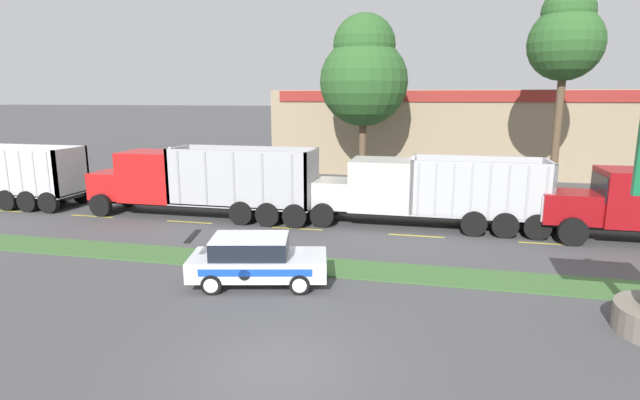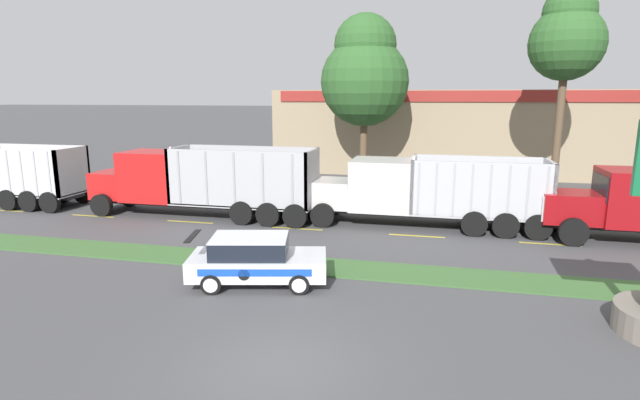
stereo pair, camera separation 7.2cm
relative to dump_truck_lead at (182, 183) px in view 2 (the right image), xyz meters
name	(u,v)px [view 2 (the right image)]	position (x,y,z in m)	size (l,w,h in m)	color
ground_plane	(276,366)	(9.21, -12.89, -1.68)	(600.00, 600.00, 0.00)	#474749
grass_verge	(335,268)	(9.21, -6.19, -1.65)	(120.00, 1.84, 0.06)	#3D6633
centre_line_1	(5,210)	(-9.77, -1.27, -1.67)	(2.40, 0.14, 0.01)	yellow
centre_line_2	(93,216)	(-4.37, -1.27, -1.67)	(2.40, 0.14, 0.01)	yellow
centre_line_3	(190,222)	(1.03, -1.27, -1.67)	(2.40, 0.14, 0.01)	yellow
centre_line_4	(297,228)	(6.43, -1.27, -1.67)	(2.40, 0.14, 0.01)	yellow
centre_line_5	(417,236)	(11.83, -1.27, -1.67)	(2.40, 0.14, 0.01)	yellow
centre_line_6	(550,244)	(17.23, -1.27, -1.67)	(2.40, 0.14, 0.01)	yellow
dump_truck_lead	(182,183)	(0.00, 0.00, 0.00)	(11.75, 2.67, 3.57)	black
dump_truck_mid	(402,192)	(11.01, 0.54, -0.10)	(11.15, 2.86, 3.39)	black
rally_car	(256,259)	(7.00, -8.18, -0.86)	(4.67, 2.82, 1.61)	silver
store_building_backdrop	(465,130)	(14.72, 21.05, 1.54)	(29.79, 12.10, 6.42)	#9E896B
tree_behind_left	(567,37)	(19.22, 8.40, 7.48)	(4.07, 4.07, 11.88)	brown
tree_behind_far_right	(365,73)	(7.61, 11.34, 5.81)	(5.87, 5.87, 11.31)	brown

